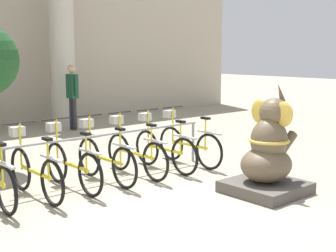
{
  "coord_description": "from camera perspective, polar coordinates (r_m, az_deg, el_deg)",
  "views": [
    {
      "loc": [
        -4.08,
        -4.39,
        2.08
      ],
      "look_at": [
        0.41,
        0.77,
        1.0
      ],
      "focal_mm": 50.0,
      "sensor_mm": 36.0,
      "label": 1
    }
  ],
  "objects": [
    {
      "name": "column_right",
      "position": [
        13.64,
        -12.87,
        11.03
      ],
      "size": [
        0.88,
        0.88,
        5.16
      ],
      "color": "#BCB7A8",
      "rests_on": "ground_plane"
    },
    {
      "name": "person_pedestrian",
      "position": [
        12.84,
        -11.59,
        4.24
      ],
      "size": [
        0.23,
        0.47,
        1.76
      ],
      "color": "#28282D",
      "rests_on": "ground_plane"
    },
    {
      "name": "elephant_statue",
      "position": [
        7.1,
        12.1,
        -3.6
      ],
      "size": [
        1.05,
        1.05,
        1.66
      ],
      "color": "#4C4742",
      "rests_on": "ground_plane"
    },
    {
      "name": "bicycle_5",
      "position": [
        7.64,
        -7.75,
        -3.79
      ],
      "size": [
        0.48,
        1.68,
        1.06
      ],
      "color": "black",
      "rests_on": "ground_plane"
    },
    {
      "name": "ground_plane",
      "position": [
        6.35,
        1.81,
        -10.17
      ],
      "size": [
        60.0,
        60.0,
        0.0
      ],
      "primitive_type": "plane",
      "color": "#9E937F"
    },
    {
      "name": "bicycle_3",
      "position": [
        7.03,
        -16.0,
        -5.18
      ],
      "size": [
        0.48,
        1.68,
        1.06
      ],
      "color": "black",
      "rests_on": "ground_plane"
    },
    {
      "name": "bike_rack",
      "position": [
        7.36,
        -12.2,
        -2.53
      ],
      "size": [
        5.5,
        0.05,
        0.77
      ],
      "color": "gray",
      "rests_on": "ground_plane"
    },
    {
      "name": "bicycle_7",
      "position": [
        8.33,
        -0.56,
        -2.64
      ],
      "size": [
        0.48,
        1.68,
        1.06
      ],
      "color": "black",
      "rests_on": "ground_plane"
    },
    {
      "name": "bicycle_6",
      "position": [
        7.98,
        -4.06,
        -3.18
      ],
      "size": [
        0.48,
        1.68,
        1.06
      ],
      "color": "black",
      "rests_on": "ground_plane"
    },
    {
      "name": "bicycle_4",
      "position": [
        7.32,
        -11.73,
        -4.46
      ],
      "size": [
        0.48,
        1.68,
        1.06
      ],
      "color": "black",
      "rests_on": "ground_plane"
    },
    {
      "name": "bicycle_8",
      "position": [
        8.74,
        2.45,
        -2.09
      ],
      "size": [
        0.48,
        1.68,
        1.06
      ],
      "color": "black",
      "rests_on": "ground_plane"
    }
  ]
}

